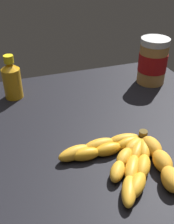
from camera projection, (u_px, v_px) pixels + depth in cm
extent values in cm
cube|color=black|center=(86.00, 138.00, 69.70)|extent=(82.41, 71.62, 3.27)
ellipsoid|color=gold|center=(124.00, 140.00, 63.85)|extent=(7.94, 3.75, 3.02)
ellipsoid|color=gold|center=(99.00, 145.00, 62.31)|extent=(7.81, 3.36, 3.02)
ellipsoid|color=gold|center=(75.00, 153.00, 60.10)|extent=(8.11, 4.40, 3.02)
ellipsoid|color=orange|center=(128.00, 143.00, 63.13)|extent=(6.97, 3.89, 2.84)
ellipsoid|color=orange|center=(108.00, 149.00, 61.27)|extent=(6.71, 3.13, 2.84)
ellipsoid|color=orange|center=(86.00, 154.00, 59.91)|extent=(6.79, 3.34, 2.84)
ellipsoid|color=gold|center=(134.00, 146.00, 62.33)|extent=(6.44, 5.42, 2.83)
ellipsoid|color=gold|center=(124.00, 157.00, 59.13)|extent=(6.22, 5.98, 2.83)
ellipsoid|color=gold|center=(117.00, 171.00, 55.58)|extent=(5.77, 6.34, 2.83)
ellipsoid|color=gold|center=(138.00, 149.00, 61.24)|extent=(7.24, 7.62, 2.83)
ellipsoid|color=gold|center=(132.00, 168.00, 56.39)|extent=(6.76, 7.91, 2.83)
ellipsoid|color=gold|center=(129.00, 191.00, 51.38)|extent=(6.20, 8.10, 2.83)
ellipsoid|color=gold|center=(144.00, 149.00, 61.21)|extent=(5.60, 7.46, 2.96)
ellipsoid|color=gold|center=(143.00, 166.00, 56.72)|extent=(6.40, 7.29, 2.96)
ellipsoid|color=gold|center=(137.00, 185.00, 52.47)|extent=(6.99, 6.89, 2.96)
ellipsoid|color=gold|center=(152.00, 146.00, 61.39)|extent=(3.78, 6.24, 3.71)
ellipsoid|color=gold|center=(162.00, 161.00, 57.38)|extent=(4.56, 6.67, 3.71)
ellipsoid|color=gold|center=(171.00, 179.00, 53.26)|extent=(5.37, 7.02, 3.71)
cylinder|color=brown|center=(143.00, 136.00, 64.57)|extent=(2.00, 2.00, 3.00)
cylinder|color=#BF8442|center=(152.00, 64.00, 88.81)|extent=(8.98, 8.98, 12.91)
cylinder|color=#B71414|center=(153.00, 62.00, 88.46)|extent=(9.16, 9.16, 5.81)
cylinder|color=silver|center=(155.00, 41.00, 84.78)|extent=(9.03, 9.03, 1.93)
cylinder|color=orange|center=(13.00, 83.00, 81.37)|extent=(5.39, 5.39, 9.09)
cone|color=orange|center=(10.00, 66.00, 78.36)|extent=(5.39, 5.39, 1.95)
cylinder|color=yellow|center=(9.00, 59.00, 77.23)|extent=(2.77, 2.77, 2.21)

